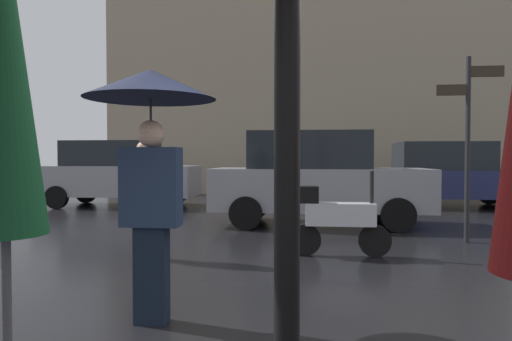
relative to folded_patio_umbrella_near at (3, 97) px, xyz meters
The scene contains 9 objects.
folded_patio_umbrella_near is the anchor object (origin of this frame).
pedestrian_with_umbrella 2.10m from the folded_patio_umbrella_near, 94.09° to the left, with size 1.12×1.12×2.17m.
pedestrian_with_bag 4.64m from the folded_patio_umbrella_near, 103.28° to the left, with size 0.51×0.24×1.66m.
parked_scooter 5.28m from the folded_patio_umbrella_near, 71.60° to the left, with size 1.45×0.32×1.23m.
parked_car_left 8.09m from the folded_patio_umbrella_near, 79.82° to the left, with size 4.51×1.84×1.97m.
parked_car_right 11.87m from the folded_patio_umbrella_near, 111.19° to the left, with size 4.54×1.89×1.92m.
parked_car_distant 12.95m from the folded_patio_umbrella_near, 65.79° to the left, with size 4.54×2.07×1.88m.
street_signpost 7.32m from the folded_patio_umbrella_near, 57.85° to the left, with size 1.08×0.08×3.11m.
building_block 17.65m from the folded_patio_umbrella_near, 85.90° to the left, with size 15.73×2.03×14.68m, color gray.
Camera 1 is at (-0.06, -2.42, 1.42)m, focal length 31.34 mm.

